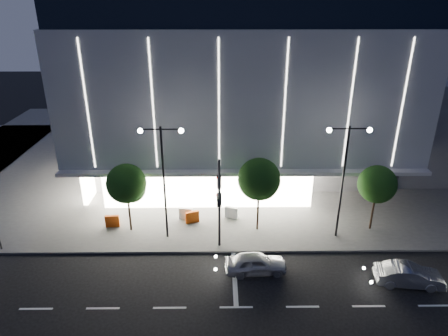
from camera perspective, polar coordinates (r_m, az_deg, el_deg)
ground at (r=26.52m, az=-2.89°, el=-17.09°), size 160.00×160.00×0.00m
sidewalk_museum at (r=47.52m, az=4.17°, el=2.22°), size 70.00×40.00×0.15m
museum at (r=43.23m, az=1.97°, el=12.83°), size 30.00×25.80×18.00m
annex_building at (r=52.16m, az=28.19°, el=7.11°), size 16.00×20.00×10.00m
traffic_mast at (r=26.46m, az=-0.69°, el=-4.01°), size 0.33×5.89×7.07m
street_lamp_west at (r=28.75m, az=-8.69°, el=0.09°), size 3.16×0.36×9.00m
street_lamp_east at (r=29.84m, az=16.86°, el=0.20°), size 3.16×0.36×9.00m
tree_left at (r=31.00m, az=-13.69°, el=-2.45°), size 3.02×3.02×5.72m
tree_mid at (r=30.21m, az=5.07°, el=-1.91°), size 3.25×3.25×6.15m
tree_right at (r=32.54m, az=21.03°, el=-2.43°), size 2.91×2.91×5.51m
car_lead at (r=27.61m, az=4.58°, el=-13.39°), size 4.24×1.91×1.41m
car_second at (r=29.07m, az=24.90°, el=-13.74°), size 4.40×2.01×1.40m
barrier_a at (r=33.36m, az=-15.66°, el=-7.32°), size 1.11×0.32×1.00m
barrier_b at (r=33.34m, az=-5.50°, el=-6.49°), size 1.13×0.43×1.00m
barrier_c at (r=32.78m, az=-4.54°, el=-7.01°), size 1.12×0.62×1.00m
barrier_d at (r=33.33m, az=1.08°, el=-6.38°), size 1.12×0.60×1.00m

